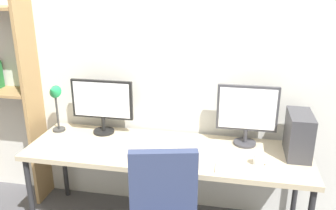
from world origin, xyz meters
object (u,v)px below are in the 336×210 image
(desk, at_px, (167,155))
(monitor_right, at_px, (247,112))
(keyboard_left, at_px, (88,155))
(desk_lamp, at_px, (54,99))
(monitor_left, at_px, (102,103))
(pc_tower, at_px, (299,135))
(keyboard_right, at_px, (239,169))
(computer_mouse, at_px, (145,156))
(coffee_mug, at_px, (259,160))

(desk, bearing_deg, monitor_right, 19.49)
(desk, height_order, keyboard_left, keyboard_left)
(desk_lamp, distance_m, keyboard_left, 0.65)
(monitor_left, bearing_deg, desk_lamp, -171.41)
(pc_tower, bearing_deg, keyboard_right, -142.04)
(computer_mouse, bearing_deg, keyboard_left, -172.24)
(desk, xyz_separation_m, computer_mouse, (-0.13, -0.17, 0.07))
(monitor_right, height_order, keyboard_right, monitor_right)
(desk, distance_m, monitor_left, 0.71)
(desk, bearing_deg, pc_tower, 5.81)
(desk, height_order, keyboard_right, keyboard_right)
(desk_lamp, bearing_deg, pc_tower, -1.48)
(monitor_left, relative_size, pc_tower, 1.56)
(keyboard_left, height_order, coffee_mug, coffee_mug)
(pc_tower, relative_size, desk_lamp, 0.76)
(pc_tower, distance_m, keyboard_right, 0.56)
(desk_lamp, height_order, computer_mouse, desk_lamp)
(monitor_right, relative_size, keyboard_right, 1.51)
(keyboard_left, bearing_deg, pc_tower, 12.07)
(desk_lamp, distance_m, coffee_mug, 1.74)
(monitor_left, xyz_separation_m, computer_mouse, (0.47, -0.38, -0.26))
(monitor_right, distance_m, desk_lamp, 1.60)
(keyboard_right, height_order, computer_mouse, computer_mouse)
(monitor_left, relative_size, keyboard_left, 1.63)
(computer_mouse, relative_size, coffee_mug, 0.91)
(pc_tower, bearing_deg, coffee_mug, -142.10)
(keyboard_right, bearing_deg, keyboard_left, 180.00)
(coffee_mug, bearing_deg, desk, 169.92)
(coffee_mug, bearing_deg, keyboard_left, -175.16)
(monitor_left, relative_size, computer_mouse, 5.53)
(desk_lamp, bearing_deg, keyboard_right, -13.71)
(monitor_right, xyz_separation_m, computer_mouse, (-0.73, -0.38, -0.26))
(desk_lamp, relative_size, keyboard_left, 1.37)
(monitor_right, distance_m, coffee_mug, 0.42)
(monitor_right, relative_size, coffee_mug, 4.63)
(desk, relative_size, desk_lamp, 4.94)
(computer_mouse, bearing_deg, pc_tower, 13.68)
(monitor_right, distance_m, computer_mouse, 0.87)
(monitor_left, distance_m, computer_mouse, 0.66)
(pc_tower, bearing_deg, monitor_left, 175.94)
(keyboard_left, distance_m, computer_mouse, 0.43)
(computer_mouse, height_order, coffee_mug, coffee_mug)
(keyboard_right, bearing_deg, desk, 157.67)
(coffee_mug, bearing_deg, pc_tower, 37.90)
(desk, relative_size, computer_mouse, 22.98)
(monitor_left, bearing_deg, keyboard_right, -20.87)
(keyboard_left, xyz_separation_m, coffee_mug, (1.26, 0.11, 0.04))
(desk, bearing_deg, desk_lamp, 171.41)
(desk, distance_m, keyboard_left, 0.61)
(monitor_right, height_order, keyboard_left, monitor_right)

